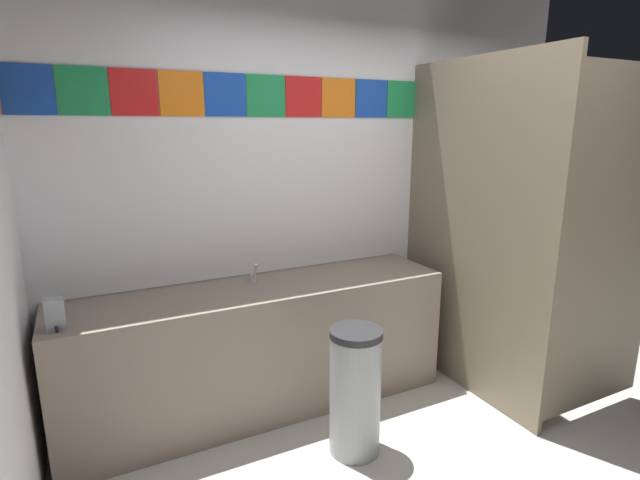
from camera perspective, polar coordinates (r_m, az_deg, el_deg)
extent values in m
cube|color=silver|center=(3.51, 1.75, 7.16)|extent=(3.95, 0.08, 2.87)
cube|color=#1947B7|center=(3.04, -31.19, 14.87)|extent=(0.26, 0.01, 0.26)
cube|color=#1E8C4C|center=(3.03, -26.07, 15.43)|extent=(0.26, 0.01, 0.26)
cube|color=red|center=(3.05, -20.95, 15.87)|extent=(0.26, 0.01, 0.26)
cube|color=orange|center=(3.09, -15.91, 16.19)|extent=(0.26, 0.01, 0.26)
cube|color=#1947B7|center=(3.15, -11.03, 16.38)|extent=(0.26, 0.01, 0.26)
cube|color=#1E8C4C|center=(3.24, -6.35, 16.45)|extent=(0.26, 0.01, 0.26)
cube|color=red|center=(3.34, -1.93, 16.43)|extent=(0.26, 0.01, 0.26)
cube|color=orange|center=(3.45, 2.20, 16.32)|extent=(0.26, 0.01, 0.26)
cube|color=#1947B7|center=(3.59, 6.04, 16.15)|extent=(0.26, 0.01, 0.26)
cube|color=#1E8C4C|center=(3.74, 9.58, 15.94)|extent=(0.26, 0.01, 0.26)
cube|color=red|center=(3.90, 12.83, 15.69)|extent=(0.26, 0.01, 0.26)
cube|color=orange|center=(4.07, 15.81, 15.41)|extent=(0.26, 0.01, 0.26)
cube|color=#1947B7|center=(4.25, 18.54, 15.13)|extent=(0.26, 0.01, 0.26)
cube|color=#1E8C4C|center=(4.43, 21.03, 14.84)|extent=(0.26, 0.01, 0.26)
cube|color=red|center=(4.63, 23.32, 14.54)|extent=(0.26, 0.01, 0.26)
cube|color=gray|center=(3.23, -6.94, -12.45)|extent=(2.43, 0.57, 0.83)
cube|color=gray|center=(3.33, -8.72, -4.75)|extent=(2.43, 0.03, 0.08)
cylinder|color=silver|center=(3.06, -6.94, -6.62)|extent=(0.34, 0.34, 0.10)
cylinder|color=silver|center=(3.16, -7.85, -4.46)|extent=(0.04, 0.04, 0.05)
cylinder|color=silver|center=(3.09, -7.58, -3.49)|extent=(0.02, 0.06, 0.09)
cube|color=gray|center=(2.74, -28.63, -7.67)|extent=(0.09, 0.07, 0.16)
cylinder|color=black|center=(2.72, -28.51, -9.17)|extent=(0.02, 0.02, 0.03)
cube|color=#726651|center=(3.38, 17.42, 0.89)|extent=(0.04, 1.34, 2.24)
cube|color=#726651|center=(3.33, 30.80, -0.61)|extent=(0.90, 0.04, 2.06)
cylinder|color=silver|center=(2.96, 26.52, 0.55)|extent=(0.02, 0.02, 0.10)
cylinder|color=white|center=(4.10, 20.53, -10.72)|extent=(0.38, 0.38, 0.40)
torus|color=white|center=(4.01, 20.78, -7.92)|extent=(0.39, 0.39, 0.05)
cube|color=white|center=(4.10, 18.82, -5.02)|extent=(0.34, 0.17, 0.34)
cylinder|color=#999EA3|center=(2.85, 4.13, -17.64)|extent=(0.29, 0.29, 0.70)
cylinder|color=#262628|center=(2.67, 4.27, -10.85)|extent=(0.29, 0.29, 0.04)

